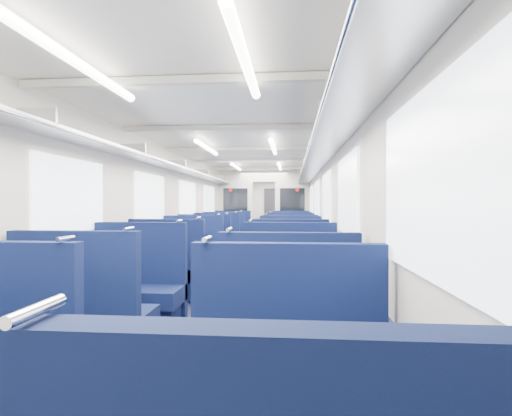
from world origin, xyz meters
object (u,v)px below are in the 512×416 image
seat_5 (289,331)px  seat_7 (290,294)px  seat_13 (290,255)px  seat_16 (225,242)px  bulkhead (264,207)px  seat_19 (291,238)px  seat_4 (84,324)px  seat_8 (170,274)px  seat_14 (216,247)px  seat_18 (232,238)px  seat_11 (290,262)px  seat_17 (291,242)px  seat_15 (290,248)px  end_door (272,211)px  seat_10 (192,261)px  seat_6 (136,294)px  seat_9 (290,275)px  seat_3 (287,398)px  seat_12 (206,253)px

seat_5 → seat_7: (0.00, 1.26, 0.00)m
seat_13 → seat_16: bearing=124.6°
bulkhead → seat_19: bearing=-51.9°
seat_4 → seat_16: 6.93m
seat_13 → seat_8: bearing=-127.0°
seat_14 → seat_18: 2.47m
seat_7 → seat_11: size_ratio=1.00×
seat_8 → seat_17: (1.66, 4.71, 0.00)m
seat_14 → seat_15: (1.66, 0.00, 0.00)m
end_door → seat_10: size_ratio=1.73×
seat_15 → seat_17: (0.00, 1.34, 0.00)m
seat_5 → seat_6: same height
seat_10 → seat_19: same height
seat_8 → seat_6: bearing=-90.0°
seat_9 → seat_14: bearing=117.0°
seat_15 → seat_17: size_ratio=1.00×
bulkhead → seat_5: bearing=-84.9°
seat_18 → end_door: bearing=83.0°
seat_10 → seat_13: 1.93m
seat_7 → seat_18: bearing=103.5°
seat_8 → seat_18: 5.83m
seat_11 → seat_14: 2.70m
seat_3 → seat_7: size_ratio=1.00×
seat_10 → seat_18: 4.62m
seat_8 → seat_15: size_ratio=1.00×
seat_9 → seat_17: 4.60m
seat_5 → seat_11: same height
seat_12 → seat_15: same height
seat_11 → seat_12: same height
seat_6 → seat_12: bearing=90.0°
seat_17 → seat_14: bearing=-141.0°
seat_4 → seat_11: bearing=65.0°
seat_6 → seat_17: size_ratio=1.00×
bulkhead → seat_18: 1.62m
seat_3 → seat_7: same height
seat_12 → seat_19: size_ratio=1.00×
seat_7 → seat_12: 3.81m
seat_7 → seat_10: bearing=125.9°
seat_19 → seat_18: bearing=-179.2°
seat_4 → seat_10: same height
end_door → seat_8: 12.66m
seat_12 → seat_13: size_ratio=1.00×
seat_16 → seat_19: same height
seat_13 → seat_16: same height
bulkhead → seat_10: bulkhead is taller
seat_4 → seat_5: (1.66, -0.02, 0.00)m
bulkhead → seat_11: (0.83, -5.68, -0.88)m
seat_13 → seat_10: bearing=-149.1°
bulkhead → seat_19: (0.83, -1.06, -0.88)m
end_door → seat_14: size_ratio=1.73×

